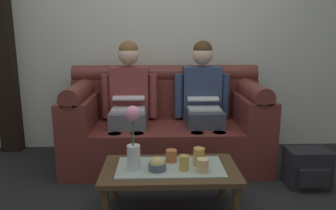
{
  "coord_description": "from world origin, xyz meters",
  "views": [
    {
      "loc": [
        -0.09,
        -2.01,
        1.29
      ],
      "look_at": [
        0.01,
        0.87,
        0.66
      ],
      "focal_mm": 34.99,
      "sensor_mm": 36.0,
      "label": 1
    }
  ],
  "objects_px": {
    "snack_bowl": "(157,165)",
    "cup_far_center": "(184,163)",
    "couch": "(166,126)",
    "cup_far_left": "(198,154)",
    "cup_near_left": "(203,165)",
    "cup_far_right": "(171,156)",
    "cup_near_right": "(199,157)",
    "coffee_table": "(170,173)",
    "person_right": "(203,98)",
    "backpack_right": "(307,168)",
    "person_left": "(129,99)",
    "flower_vase": "(133,138)"
  },
  "relations": [
    {
      "from": "couch",
      "to": "person_left",
      "type": "distance_m",
      "value": 0.46
    },
    {
      "from": "cup_near_left",
      "to": "snack_bowl",
      "type": "bearing_deg",
      "value": 172.37
    },
    {
      "from": "person_left",
      "to": "cup_far_right",
      "type": "distance_m",
      "value": 1.0
    },
    {
      "from": "person_right",
      "to": "snack_bowl",
      "type": "height_order",
      "value": "person_right"
    },
    {
      "from": "cup_near_right",
      "to": "cup_far_center",
      "type": "bearing_deg",
      "value": -143.97
    },
    {
      "from": "cup_far_center",
      "to": "cup_far_right",
      "type": "distance_m",
      "value": 0.18
    },
    {
      "from": "coffee_table",
      "to": "cup_near_right",
      "type": "height_order",
      "value": "cup_near_right"
    },
    {
      "from": "coffee_table",
      "to": "cup_near_left",
      "type": "bearing_deg",
      "value": -24.56
    },
    {
      "from": "snack_bowl",
      "to": "cup_near_left",
      "type": "distance_m",
      "value": 0.31
    },
    {
      "from": "cup_far_center",
      "to": "backpack_right",
      "type": "bearing_deg",
      "value": 21.79
    },
    {
      "from": "cup_near_left",
      "to": "person_left",
      "type": "bearing_deg",
      "value": 118.55
    },
    {
      "from": "cup_near_right",
      "to": "cup_far_left",
      "type": "relative_size",
      "value": 1.34
    },
    {
      "from": "cup_near_right",
      "to": "cup_far_center",
      "type": "xyz_separation_m",
      "value": [
        -0.11,
        -0.08,
        -0.01
      ]
    },
    {
      "from": "person_right",
      "to": "cup_near_right",
      "type": "relative_size",
      "value": 9.56
    },
    {
      "from": "cup_near_left",
      "to": "cup_far_center",
      "type": "distance_m",
      "value": 0.13
    },
    {
      "from": "flower_vase",
      "to": "snack_bowl",
      "type": "relative_size",
      "value": 3.61
    },
    {
      "from": "flower_vase",
      "to": "person_left",
      "type": "bearing_deg",
      "value": 96.21
    },
    {
      "from": "person_left",
      "to": "cup_near_right",
      "type": "bearing_deg",
      "value": -59.01
    },
    {
      "from": "cup_near_left",
      "to": "cup_far_left",
      "type": "xyz_separation_m",
      "value": [
        -0.0,
        0.22,
        0.0
      ]
    },
    {
      "from": "person_left",
      "to": "person_right",
      "type": "xyz_separation_m",
      "value": [
        0.74,
        0.0,
        -0.0
      ]
    },
    {
      "from": "couch",
      "to": "person_left",
      "type": "height_order",
      "value": "person_left"
    },
    {
      "from": "person_left",
      "to": "cup_near_right",
      "type": "height_order",
      "value": "person_left"
    },
    {
      "from": "person_left",
      "to": "cup_far_left",
      "type": "xyz_separation_m",
      "value": [
        0.58,
        -0.86,
        -0.26
      ]
    },
    {
      "from": "couch",
      "to": "cup_far_right",
      "type": "distance_m",
      "value": 0.89
    },
    {
      "from": "cup_near_left",
      "to": "cup_far_right",
      "type": "distance_m",
      "value": 0.28
    },
    {
      "from": "cup_near_right",
      "to": "cup_far_left",
      "type": "distance_m",
      "value": 0.1
    },
    {
      "from": "coffee_table",
      "to": "flower_vase",
      "type": "bearing_deg",
      "value": -172.84
    },
    {
      "from": "cup_near_right",
      "to": "cup_far_center",
      "type": "distance_m",
      "value": 0.14
    },
    {
      "from": "person_left",
      "to": "coffee_table",
      "type": "distance_m",
      "value": 1.1
    },
    {
      "from": "person_right",
      "to": "cup_near_left",
      "type": "distance_m",
      "value": 1.12
    },
    {
      "from": "couch",
      "to": "cup_far_right",
      "type": "xyz_separation_m",
      "value": [
        0.01,
        -0.89,
        0.02
      ]
    },
    {
      "from": "cup_far_left",
      "to": "cup_far_right",
      "type": "bearing_deg",
      "value": -172.08
    },
    {
      "from": "person_left",
      "to": "cup_far_left",
      "type": "bearing_deg",
      "value": -55.85
    },
    {
      "from": "coffee_table",
      "to": "cup_far_right",
      "type": "height_order",
      "value": "cup_far_right"
    },
    {
      "from": "cup_near_left",
      "to": "flower_vase",
      "type": "bearing_deg",
      "value": 171.89
    },
    {
      "from": "cup_far_left",
      "to": "snack_bowl",
      "type": "bearing_deg",
      "value": -150.33
    },
    {
      "from": "couch",
      "to": "cup_far_left",
      "type": "xyz_separation_m",
      "value": [
        0.22,
        -0.86,
        0.03
      ]
    },
    {
      "from": "snack_bowl",
      "to": "cup_near_right",
      "type": "xyz_separation_m",
      "value": [
        0.3,
        0.08,
        0.03
      ]
    },
    {
      "from": "coffee_table",
      "to": "flower_vase",
      "type": "height_order",
      "value": "flower_vase"
    },
    {
      "from": "snack_bowl",
      "to": "backpack_right",
      "type": "distance_m",
      "value": 1.37
    },
    {
      "from": "person_right",
      "to": "coffee_table",
      "type": "distance_m",
      "value": 1.1
    },
    {
      "from": "snack_bowl",
      "to": "cup_far_right",
      "type": "height_order",
      "value": "snack_bowl"
    },
    {
      "from": "cup_near_right",
      "to": "cup_far_center",
      "type": "relative_size",
      "value": 1.21
    },
    {
      "from": "couch",
      "to": "coffee_table",
      "type": "height_order",
      "value": "couch"
    },
    {
      "from": "coffee_table",
      "to": "cup_far_center",
      "type": "distance_m",
      "value": 0.16
    },
    {
      "from": "coffee_table",
      "to": "cup_far_right",
      "type": "distance_m",
      "value": 0.13
    },
    {
      "from": "snack_bowl",
      "to": "cup_far_center",
      "type": "xyz_separation_m",
      "value": [
        0.19,
        -0.01,
        0.02
      ]
    },
    {
      "from": "flower_vase",
      "to": "snack_bowl",
      "type": "bearing_deg",
      "value": -9.01
    },
    {
      "from": "coffee_table",
      "to": "cup_near_right",
      "type": "relative_size",
      "value": 7.63
    },
    {
      "from": "person_left",
      "to": "snack_bowl",
      "type": "bearing_deg",
      "value": -75.13
    }
  ]
}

